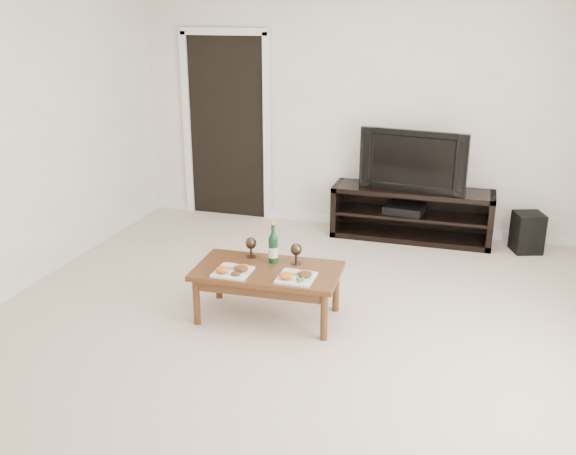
{
  "coord_description": "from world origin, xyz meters",
  "views": [
    {
      "loc": [
        1.23,
        -4.04,
        2.37
      ],
      "look_at": [
        -0.16,
        0.53,
        0.7
      ],
      "focal_mm": 40.0,
      "sensor_mm": 36.0,
      "label": 1
    }
  ],
  "objects_px": {
    "media_console": "(411,214)",
    "coffee_table": "(268,293)",
    "television": "(415,159)",
    "subwoofer": "(527,232)"
  },
  "relations": [
    {
      "from": "media_console",
      "to": "coffee_table",
      "type": "xyz_separation_m",
      "value": [
        -0.88,
        -2.17,
        -0.07
      ]
    },
    {
      "from": "television",
      "to": "subwoofer",
      "type": "relative_size",
      "value": 2.73
    },
    {
      "from": "subwoofer",
      "to": "coffee_table",
      "type": "height_order",
      "value": "coffee_table"
    },
    {
      "from": "subwoofer",
      "to": "coffee_table",
      "type": "distance_m",
      "value": 2.95
    },
    {
      "from": "television",
      "to": "coffee_table",
      "type": "distance_m",
      "value": 2.43
    },
    {
      "from": "media_console",
      "to": "television",
      "type": "relative_size",
      "value": 1.51
    },
    {
      "from": "television",
      "to": "subwoofer",
      "type": "distance_m",
      "value": 1.34
    },
    {
      "from": "television",
      "to": "coffee_table",
      "type": "relative_size",
      "value": 0.98
    },
    {
      "from": "media_console",
      "to": "coffee_table",
      "type": "distance_m",
      "value": 2.34
    },
    {
      "from": "television",
      "to": "subwoofer",
      "type": "xyz_separation_m",
      "value": [
        1.16,
        -0.04,
        -0.67
      ]
    }
  ]
}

